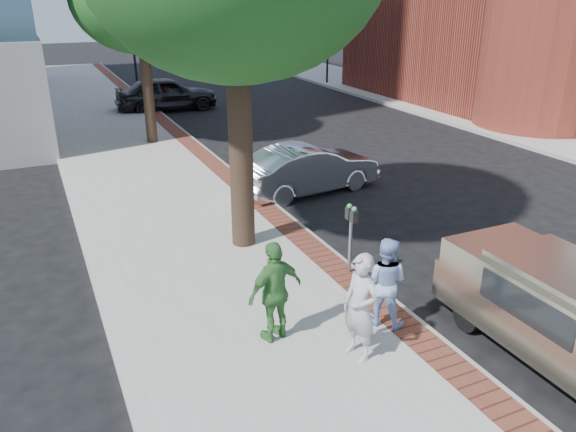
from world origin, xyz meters
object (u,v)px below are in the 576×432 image
person_green (275,292)px  person_officer (385,282)px  van (564,311)px  bg_car (166,94)px  sedan_silver (308,169)px  person_gray (360,307)px  parking_meter (351,225)px

person_green → person_officer: bearing=155.8°
person_green → van: size_ratio=0.39×
person_officer → bg_car: 20.58m
person_green → sedan_silver: (3.95, 6.63, -0.32)m
van → sedan_silver: bearing=90.2°
van → person_gray: bearing=157.8°
sedan_silver → van: 8.86m
person_officer → sedan_silver: bearing=-58.4°
bg_car → person_officer: bearing=178.3°
person_green → bg_car: (3.05, 20.19, -0.20)m
person_gray → person_officer: person_gray is taller
person_green → sedan_silver: bearing=-134.3°
parking_meter → sedan_silver: size_ratio=0.35×
person_officer → person_green: size_ratio=0.91×
parking_meter → person_gray: person_gray is taller
sedan_silver → van: van is taller
person_green → bg_car: 20.42m
person_officer → van: size_ratio=0.36×
person_gray → person_officer: 1.11m
person_green → van: bearing=136.9°
bg_car → sedan_silver: bearing=-174.7°
parking_meter → sedan_silver: bearing=72.2°
person_green → bg_car: size_ratio=0.36×
sedan_silver → van: bearing=172.4°
person_officer → bg_car: size_ratio=0.33×
person_green → van: person_green is taller
bg_car → van: (0.88, -22.42, 0.07)m
van → person_green: bearing=150.8°
person_officer → bg_car: person_officer is taller
parking_meter → person_officer: (-0.43, -1.85, -0.26)m
person_green → bg_car: person_green is taller
parking_meter → sedan_silver: parking_meter is taller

